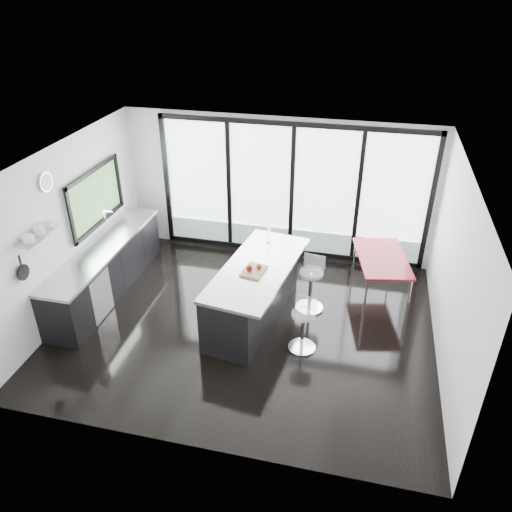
% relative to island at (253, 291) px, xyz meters
% --- Properties ---
extents(floor, '(6.00, 5.00, 0.00)m').
position_rel_island_xyz_m(floor, '(-0.06, -0.25, -0.50)').
color(floor, black).
rests_on(floor, ground).
extents(ceiling, '(6.00, 5.00, 0.00)m').
position_rel_island_xyz_m(ceiling, '(-0.06, -0.25, 2.30)').
color(ceiling, white).
rests_on(ceiling, wall_back).
extents(wall_back, '(6.00, 0.09, 2.80)m').
position_rel_island_xyz_m(wall_back, '(0.21, 2.21, 0.77)').
color(wall_back, silver).
rests_on(wall_back, ground).
extents(wall_front, '(6.00, 0.00, 2.80)m').
position_rel_island_xyz_m(wall_front, '(-0.06, -2.75, 0.90)').
color(wall_front, silver).
rests_on(wall_front, ground).
extents(wall_left, '(0.26, 5.00, 2.80)m').
position_rel_island_xyz_m(wall_left, '(-3.04, 0.02, 1.06)').
color(wall_left, silver).
rests_on(wall_left, ground).
extents(wall_right, '(0.00, 5.00, 2.80)m').
position_rel_island_xyz_m(wall_right, '(2.94, -0.25, 0.90)').
color(wall_right, silver).
rests_on(wall_right, ground).
extents(counter_cabinets, '(0.69, 3.24, 1.36)m').
position_rel_island_xyz_m(counter_cabinets, '(-2.73, 0.14, -0.04)').
color(counter_cabinets, black).
rests_on(counter_cabinets, floor).
extents(island, '(1.35, 2.55, 1.29)m').
position_rel_island_xyz_m(island, '(0.00, 0.00, 0.00)').
color(island, black).
rests_on(island, floor).
extents(bar_stool_near, '(0.47, 0.47, 0.67)m').
position_rel_island_xyz_m(bar_stool_near, '(0.92, -0.62, -0.17)').
color(bar_stool_near, silver).
rests_on(bar_stool_near, floor).
extents(bar_stool_far, '(0.54, 0.54, 0.75)m').
position_rel_island_xyz_m(bar_stool_far, '(0.89, 0.44, -0.13)').
color(bar_stool_far, silver).
rests_on(bar_stool_far, floor).
extents(red_table, '(1.09, 1.56, 0.76)m').
position_rel_island_xyz_m(red_table, '(2.03, 1.16, -0.12)').
color(red_table, maroon).
rests_on(red_table, floor).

